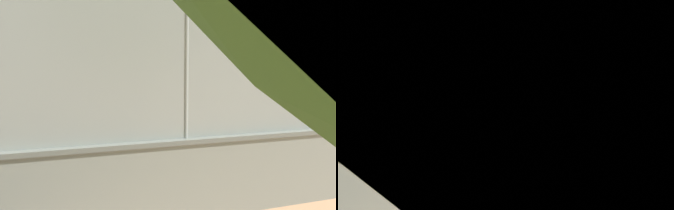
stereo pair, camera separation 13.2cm
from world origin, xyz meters
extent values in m
plane|color=tan|center=(0.00, 0.00, 0.00)|extent=(260.00, 260.00, 0.00)
cube|color=gray|center=(1.67, 9.22, 0.67)|extent=(24.79, 0.68, 1.35)
cube|color=slate|center=(1.67, 9.22, 1.39)|extent=(24.79, 0.74, 0.08)
cube|color=gray|center=(1.67, 9.22, 2.60)|extent=(24.29, 0.42, 2.35)
cylinder|color=gray|center=(-1.37, 9.17, 2.60)|extent=(0.07, 0.07, 2.35)
cylinder|color=gray|center=(1.67, 9.22, 2.60)|extent=(0.07, 0.07, 2.35)
cylinder|color=navy|center=(-4.08, -1.83, 0.41)|extent=(0.21, 0.21, 0.82)
cylinder|color=navy|center=(-3.94, -1.98, 0.41)|extent=(0.21, 0.21, 0.82)
cylinder|color=#429951|center=(-4.01, -1.90, 1.12)|extent=(0.48, 0.48, 0.60)
cylinder|color=tan|center=(-4.25, -1.71, 1.24)|extent=(0.49, 0.46, 0.17)
cylinder|color=tan|center=(-4.02, -2.34, 1.24)|extent=(0.49, 0.46, 0.17)
sphere|color=tan|center=(-4.01, -1.90, 1.54)|extent=(0.23, 0.23, 0.23)
cylinder|color=white|center=(-4.01, -1.90, 1.64)|extent=(0.34, 0.34, 0.05)
cylinder|color=black|center=(-4.15, -2.46, 1.24)|extent=(0.25, 0.23, 0.04)
ellipsoid|color=#333338|center=(-4.32, -2.60, 1.24)|extent=(0.24, 0.22, 0.24)
cylinder|color=#591919|center=(3.95, 0.88, 0.40)|extent=(0.21, 0.21, 0.79)
cylinder|color=#591919|center=(3.85, 0.71, 0.40)|extent=(0.21, 0.21, 0.79)
cylinder|color=#429951|center=(3.90, 0.80, 1.09)|extent=(0.47, 0.47, 0.59)
cylinder|color=#D8AD84|center=(4.01, 1.08, 1.20)|extent=(0.53, 0.36, 0.17)
cylinder|color=#D8AD84|center=(3.49, 0.69, 1.20)|extent=(0.53, 0.36, 0.17)
sphere|color=#D8AD84|center=(3.90, 0.80, 1.49)|extent=(0.22, 0.22, 0.22)
cylinder|color=black|center=(3.90, 0.80, 1.59)|extent=(0.32, 0.32, 0.05)
sphere|color=#3399D8|center=(-3.95, -1.14, 0.09)|extent=(0.19, 0.19, 0.19)
camera|label=1|loc=(3.34, 14.00, 2.66)|focal=32.80mm
camera|label=2|loc=(3.21, 14.03, 2.66)|focal=32.80mm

